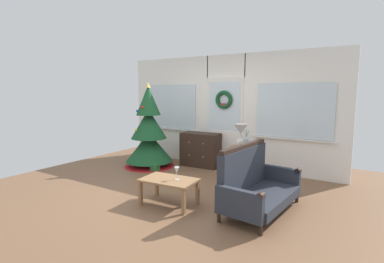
{
  "coord_description": "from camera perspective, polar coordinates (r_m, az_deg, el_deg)",
  "views": [
    {
      "loc": [
        2.85,
        -3.97,
        1.74
      ],
      "look_at": [
        0.05,
        0.55,
        1.0
      ],
      "focal_mm": 27.21,
      "sensor_mm": 36.0,
      "label": 1
    }
  ],
  "objects": [
    {
      "name": "ground_plane",
      "position": [
        5.19,
        -3.75,
        -11.69
      ],
      "size": [
        6.76,
        6.76,
        0.0
      ],
      "primitive_type": "plane",
      "color": "brown"
    },
    {
      "name": "gift_box",
      "position": [
        6.47,
        -7.28,
        -6.98
      ],
      "size": [
        0.17,
        0.15,
        0.17
      ],
      "primitive_type": "cube",
      "color": "#266633",
      "rests_on": "ground"
    },
    {
      "name": "side_table",
      "position": [
        5.82,
        9.79,
        -4.79
      ],
      "size": [
        0.5,
        0.48,
        0.66
      ],
      "color": "#8E6642",
      "rests_on": "ground"
    },
    {
      "name": "dresser_cabinet",
      "position": [
        6.79,
        1.69,
        -3.56
      ],
      "size": [
        0.92,
        0.47,
        0.78
      ],
      "color": "black",
      "rests_on": "ground"
    },
    {
      "name": "back_wall_with_door",
      "position": [
        6.71,
        6.56,
        3.95
      ],
      "size": [
        5.2,
        0.19,
        2.55
      ],
      "color": "white",
      "rests_on": "ground"
    },
    {
      "name": "flower_vase",
      "position": [
        5.67,
        10.57,
        -1.98
      ],
      "size": [
        0.11,
        0.1,
        0.35
      ],
      "color": "#99ADBC",
      "rests_on": "side_table"
    },
    {
      "name": "christmas_tree",
      "position": [
        6.79,
        -8.44,
        -0.78
      ],
      "size": [
        1.16,
        1.16,
        1.94
      ],
      "color": "#4C331E",
      "rests_on": "ground"
    },
    {
      "name": "wine_glass",
      "position": [
        4.45,
        -2.98,
        -7.63
      ],
      "size": [
        0.08,
        0.08,
        0.2
      ],
      "color": "silver",
      "rests_on": "coffee_table"
    },
    {
      "name": "settee_sofa",
      "position": [
        4.43,
        12.23,
        -10.19
      ],
      "size": [
        0.84,
        1.53,
        0.96
      ],
      "color": "black",
      "rests_on": "ground"
    },
    {
      "name": "coffee_table",
      "position": [
        4.54,
        -4.53,
        -10.0
      ],
      "size": [
        0.88,
        0.58,
        0.4
      ],
      "color": "#8E6642",
      "rests_on": "ground"
    },
    {
      "name": "table_lamp",
      "position": [
        5.79,
        9.5,
        -0.06
      ],
      "size": [
        0.28,
        0.28,
        0.44
      ],
      "color": "silver",
      "rests_on": "side_table"
    }
  ]
}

